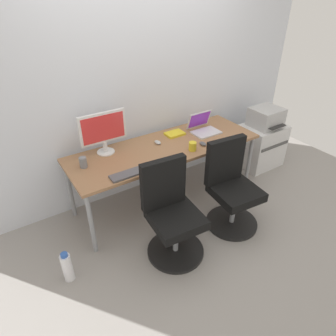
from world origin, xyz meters
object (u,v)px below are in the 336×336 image
Objects in this scene: open_laptop at (203,127)px; printer at (266,117)px; office_chair_right at (231,189)px; coffee_mug at (193,146)px; office_chair_left at (172,215)px; side_cabinet at (261,145)px; desktop_monitor at (103,130)px; water_bottle_on_floor at (67,267)px.

printer is at bearing -5.83° from open_laptop.
office_chair_right is 1.37m from printer.
coffee_mug is at bearing -141.78° from open_laptop.
office_chair_left is 0.72m from office_chair_right.
office_chair_left reaches higher than side_cabinet.
office_chair_left is at bearing -76.26° from desktop_monitor.
office_chair_left is at bearing -140.96° from coffee_mug.
office_chair_right is 1.61× the size of side_cabinet.
open_laptop is at bearing 38.71° from office_chair_left.
open_laptop is 3.37× the size of coffee_mug.
water_bottle_on_floor is 3.37× the size of coffee_mug.
side_cabinet is at bearing -5.78° from open_laptop.
side_cabinet is 2.23m from desktop_monitor.
side_cabinet is at bearing 29.02° from office_chair_right.
office_chair_left is 1.25m from open_laptop.
open_laptop is (-0.96, 0.10, 0.47)m from side_cabinet.
printer is 1.29× the size of open_laptop.
office_chair_right is 1.96× the size of desktop_monitor.
printer is 2.93m from water_bottle_on_floor.
coffee_mug is at bearing 39.04° from office_chair_left.
desktop_monitor is 0.92m from coffee_mug.
office_chair_left is 3.03× the size of water_bottle_on_floor.
office_chair_right is at bearing -0.01° from office_chair_left.
water_bottle_on_floor is (-0.94, 0.19, -0.28)m from office_chair_left.
open_laptop is (-0.96, 0.10, 0.06)m from printer.
office_chair_right is 0.85m from open_laptop.
side_cabinet is (1.90, 0.65, -0.13)m from office_chair_left.
desktop_monitor is at bearing 44.56° from water_bottle_on_floor.
side_cabinet is at bearing -6.60° from desktop_monitor.
open_laptop is at bearing -7.29° from desktop_monitor.
printer is at bearing -6.63° from desktop_monitor.
office_chair_right is at bearing -150.98° from side_cabinet.
water_bottle_on_floor is at bearing -170.72° from printer.
office_chair_left is at bearing -161.07° from printer.
desktop_monitor reaches higher than water_bottle_on_floor.
office_chair_right reaches higher than open_laptop.
office_chair_right is 1.70m from water_bottle_on_floor.
desktop_monitor is at bearing 173.37° from printer.
printer is at bearing 18.93° from office_chair_left.
office_chair_left and office_chair_right have the same top height.
coffee_mug is at bearing 9.98° from water_bottle_on_floor.
printer is 1.29× the size of water_bottle_on_floor.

